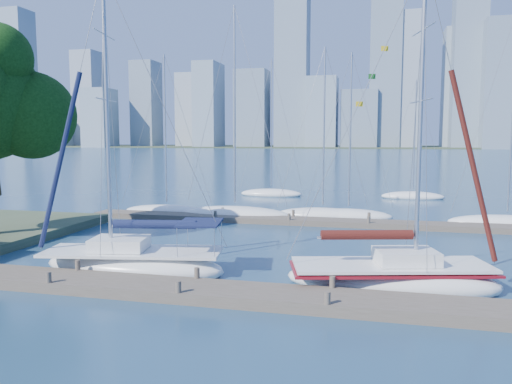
# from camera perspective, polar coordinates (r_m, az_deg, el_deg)

# --- Properties ---
(ground) EXTENTS (700.00, 700.00, 0.00)m
(ground) POSITION_cam_1_polar(r_m,az_deg,el_deg) (18.26, -7.74, -11.70)
(ground) COLOR navy
(ground) RESTS_ON ground
(near_dock) EXTENTS (26.00, 2.00, 0.40)m
(near_dock) POSITION_cam_1_polar(r_m,az_deg,el_deg) (18.20, -7.75, -11.10)
(near_dock) COLOR #4D4438
(near_dock) RESTS_ON ground
(far_dock) EXTENTS (30.00, 1.80, 0.36)m
(far_dock) POSITION_cam_1_polar(r_m,az_deg,el_deg) (32.92, 5.77, -3.35)
(far_dock) COLOR #4D4438
(far_dock) RESTS_ON ground
(far_shore) EXTENTS (800.00, 100.00, 1.50)m
(far_shore) POSITION_cam_1_polar(r_m,az_deg,el_deg) (336.28, 12.57, 5.00)
(far_shore) COLOR #38472D
(far_shore) RESTS_ON ground
(sailboat_navy) EXTENTS (8.26, 3.93, 12.76)m
(sailboat_navy) POSITION_cam_1_polar(r_m,az_deg,el_deg) (21.56, -13.90, -6.22)
(sailboat_navy) COLOR white
(sailboat_navy) RESTS_ON ground
(sailboat_maroon) EXTENTS (8.22, 4.45, 12.40)m
(sailboat_maroon) POSITION_cam_1_polar(r_m,az_deg,el_deg) (19.48, 15.24, -7.68)
(sailboat_maroon) COLOR white
(sailboat_maroon) RESTS_ON ground
(bg_boat_0) EXTENTS (6.94, 3.53, 11.94)m
(bg_boat_0) POSITION_cam_1_polar(r_m,az_deg,el_deg) (37.67, -10.14, -2.12)
(bg_boat_0) COLOR white
(bg_boat_0) RESTS_ON ground
(bg_boat_1) EXTENTS (8.30, 4.11, 14.96)m
(bg_boat_1) POSITION_cam_1_polar(r_m,az_deg,el_deg) (35.31, -2.39, -2.48)
(bg_boat_1) COLOR white
(bg_boat_1) RESTS_ON ground
(bg_boat_2) EXTENTS (6.89, 4.44, 12.15)m
(bg_boat_2) POSITION_cam_1_polar(r_m,az_deg,el_deg) (35.54, 7.65, -2.55)
(bg_boat_2) COLOR white
(bg_boat_2) RESTS_ON ground
(bg_boat_3) EXTENTS (6.24, 3.00, 11.70)m
(bg_boat_3) POSITION_cam_1_polar(r_m,az_deg,el_deg) (35.44, 10.55, -2.63)
(bg_boat_3) COLOR white
(bg_boat_3) RESTS_ON ground
(bg_boat_5) EXTENTS (7.48, 3.56, 14.07)m
(bg_boat_5) POSITION_cam_1_polar(r_m,az_deg,el_deg) (35.69, 26.77, -3.10)
(bg_boat_5) COLOR white
(bg_boat_5) RESTS_ON ground
(bg_boat_6) EXTENTS (6.26, 2.80, 13.48)m
(bg_boat_6) POSITION_cam_1_polar(r_m,az_deg,el_deg) (48.81, 1.75, -0.13)
(bg_boat_6) COLOR white
(bg_boat_6) RESTS_ON ground
(bg_boat_7) EXTENTS (5.88, 2.57, 11.22)m
(bg_boat_7) POSITION_cam_1_polar(r_m,az_deg,el_deg) (48.80, 17.48, -0.45)
(bg_boat_7) COLOR white
(bg_boat_7) RESTS_ON ground
(skyline) EXTENTS (502.08, 51.31, 119.41)m
(skyline) POSITION_cam_1_polar(r_m,az_deg,el_deg) (308.41, 15.55, 11.37)
(skyline) COLOR gray
(skyline) RESTS_ON ground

